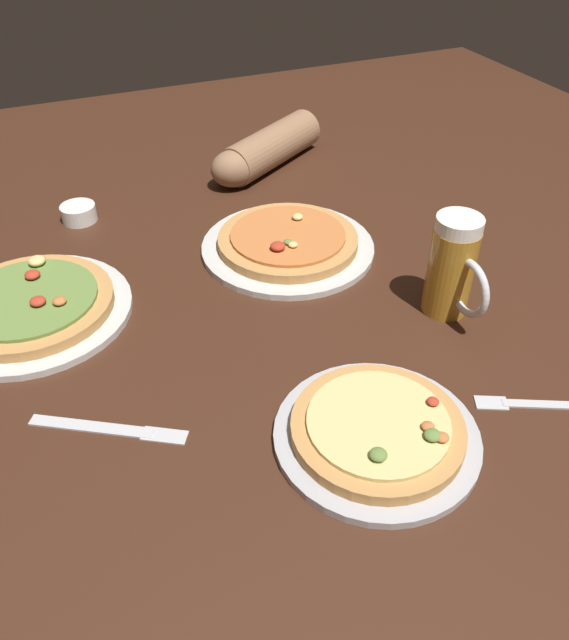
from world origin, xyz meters
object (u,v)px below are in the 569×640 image
object	(u,v)px
beer_mug_dark	(453,268)
pizza_plate_side	(31,306)
pizza_plate_near	(377,431)
diner_arm	(263,151)
fork_left	(550,404)
pizza_plate_far	(288,243)
ramekin_sauce	(79,213)
knife_right	(109,428)

from	to	relation	value
beer_mug_dark	pizza_plate_side	bearing A→B (deg)	157.62
pizza_plate_near	diner_arm	distance (m)	0.82
pizza_plate_side	fork_left	world-z (taller)	pizza_plate_side
pizza_plate_side	beer_mug_dark	size ratio (longest dim) A/B	1.89
pizza_plate_far	fork_left	distance (m)	0.54
pizza_plate_side	beer_mug_dark	bearing A→B (deg)	-22.38
beer_mug_dark	pizza_plate_far	bearing A→B (deg)	121.15
pizza_plate_far	ramekin_sauce	xyz separation A→B (m)	(-0.34, 0.27, 0.00)
pizza_plate_far	diner_arm	size ratio (longest dim) A/B	1.04
fork_left	pizza_plate_near	bearing A→B (deg)	170.65
pizza_plate_side	beer_mug_dark	distance (m)	0.68
ramekin_sauce	pizza_plate_side	bearing A→B (deg)	-113.10
pizza_plate_far	pizza_plate_side	size ratio (longest dim) A/B	1.00
knife_right	pizza_plate_near	bearing A→B (deg)	-25.97
pizza_plate_side	diner_arm	distance (m)	0.65
knife_right	fork_left	bearing A→B (deg)	-19.04
pizza_plate_far	pizza_plate_side	world-z (taller)	pizza_plate_side
pizza_plate_side	fork_left	size ratio (longest dim) A/B	1.60
ramekin_sauce	diner_arm	xyz separation A→B (m)	(0.43, 0.07, 0.03)
pizza_plate_near	pizza_plate_side	bearing A→B (deg)	130.18
pizza_plate_near	fork_left	size ratio (longest dim) A/B	1.33
fork_left	diner_arm	bearing A→B (deg)	95.79
pizza_plate_near	pizza_plate_far	xyz separation A→B (m)	(0.08, 0.47, -0.00)
beer_mug_dark	ramekin_sauce	distance (m)	0.74
pizza_plate_far	fork_left	xyz separation A→B (m)	(0.17, -0.51, -0.01)
ramekin_sauce	fork_left	world-z (taller)	ramekin_sauce
fork_left	pizza_plate_far	bearing A→B (deg)	108.71
pizza_plate_near	fork_left	bearing A→B (deg)	-9.35
diner_arm	ramekin_sauce	bearing A→B (deg)	-170.37
beer_mug_dark	pizza_plate_near	bearing A→B (deg)	-140.82
pizza_plate_far	diner_arm	xyz separation A→B (m)	(0.09, 0.34, 0.03)
pizza_plate_near	ramekin_sauce	size ratio (longest dim) A/B	3.88
pizza_plate_far	knife_right	distance (m)	0.50
fork_left	diner_arm	distance (m)	0.85
ramekin_sauce	pizza_plate_far	bearing A→B (deg)	-38.21
ramekin_sauce	knife_right	distance (m)	0.58
pizza_plate_near	knife_right	xyz separation A→B (m)	(-0.32, 0.15, -0.01)
pizza_plate_near	knife_right	distance (m)	0.35
pizza_plate_near	beer_mug_dark	bearing A→B (deg)	39.18
pizza_plate_near	fork_left	distance (m)	0.25
knife_right	diner_arm	world-z (taller)	diner_arm
diner_arm	pizza_plate_side	bearing A→B (deg)	-147.05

